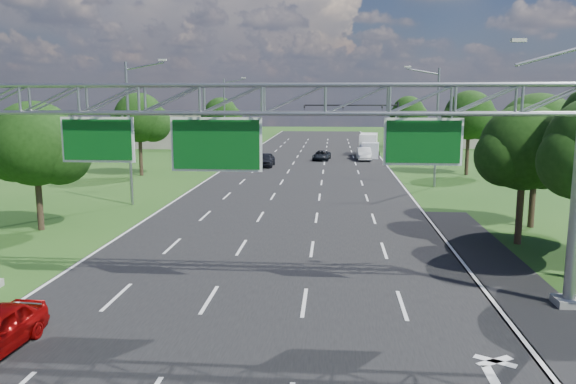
# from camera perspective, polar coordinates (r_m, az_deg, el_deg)

# --- Properties ---
(ground) EXTENTS (220.00, 220.00, 0.00)m
(ground) POSITION_cam_1_polar(r_m,az_deg,el_deg) (39.25, 0.44, -1.54)
(ground) COLOR #1C4414
(ground) RESTS_ON ground
(road) EXTENTS (18.00, 180.00, 0.02)m
(road) POSITION_cam_1_polar(r_m,az_deg,el_deg) (39.25, 0.44, -1.54)
(road) COLOR black
(road) RESTS_ON ground
(road_flare) EXTENTS (3.00, 30.00, 0.02)m
(road_flare) POSITION_cam_1_polar(r_m,az_deg,el_deg) (24.78, 22.02, -8.91)
(road_flare) COLOR black
(road_flare) RESTS_ON ground
(sign_gantry) EXTENTS (23.50, 1.00, 9.56)m
(sign_gantry) POSITION_cam_1_polar(r_m,az_deg,el_deg) (20.57, -2.30, 7.71)
(sign_gantry) COLOR gray
(sign_gantry) RESTS_ON ground
(traffic_signal) EXTENTS (12.21, 0.24, 7.00)m
(traffic_signal) POSITION_cam_1_polar(r_m,az_deg,el_deg) (73.60, 8.33, 7.60)
(traffic_signal) COLOR black
(traffic_signal) RESTS_ON ground
(streetlight_l_near) EXTENTS (2.97, 0.22, 10.16)m
(streetlight_l_near) POSITION_cam_1_polar(r_m,az_deg,el_deg) (40.97, -15.62, 6.45)
(streetlight_l_near) COLOR gray
(streetlight_l_near) RESTS_ON ground
(streetlight_l_far) EXTENTS (2.97, 0.22, 10.16)m
(streetlight_l_far) POSITION_cam_1_polar(r_m,az_deg,el_deg) (74.78, -6.32, 7.99)
(streetlight_l_far) COLOR gray
(streetlight_l_far) RESTS_ON ground
(streetlight_r_mid) EXTENTS (2.97, 0.22, 10.16)m
(streetlight_r_mid) POSITION_cam_1_polar(r_m,az_deg,el_deg) (49.20, 14.67, 6.95)
(streetlight_r_mid) COLOR gray
(streetlight_r_mid) RESTS_ON ground
(tree_verge_la) EXTENTS (5.76, 4.80, 7.40)m
(tree_verge_la) POSITION_cam_1_polar(r_m,az_deg,el_deg) (34.85, -24.14, 4.12)
(tree_verge_la) COLOR #2D2116
(tree_verge_la) RESTS_ON ground
(tree_verge_lb) EXTENTS (5.76, 4.80, 8.06)m
(tree_verge_lb) POSITION_cam_1_polar(r_m,az_deg,el_deg) (56.68, -14.79, 7.08)
(tree_verge_lb) COLOR #2D2116
(tree_verge_lb) RESTS_ON ground
(tree_verge_lc) EXTENTS (5.76, 4.80, 7.62)m
(tree_verge_lc) POSITION_cam_1_polar(r_m,az_deg,el_deg) (80.05, -6.77, 7.65)
(tree_verge_lc) COLOR #2D2116
(tree_verge_lc) RESTS_ON ground
(tree_verge_rd) EXTENTS (5.76, 4.80, 8.28)m
(tree_verge_rd) POSITION_cam_1_polar(r_m,az_deg,el_deg) (58.02, 17.99, 7.20)
(tree_verge_rd) COLOR #2D2116
(tree_verge_rd) RESTS_ON ground
(tree_verge_re) EXTENTS (5.76, 4.80, 7.84)m
(tree_verge_re) POSITION_cam_1_polar(r_m,az_deg,el_deg) (87.22, 12.16, 7.80)
(tree_verge_re) COLOR #2D2116
(tree_verge_re) RESTS_ON ground
(building_left) EXTENTS (14.00, 10.00, 5.00)m
(building_left) POSITION_cam_1_polar(r_m,az_deg,el_deg) (90.04, -11.45, 6.15)
(building_left) COLOR gray
(building_left) RESTS_ON ground
(building_right) EXTENTS (12.00, 9.00, 4.00)m
(building_right) POSITION_cam_1_polar(r_m,az_deg,el_deg) (93.03, 17.87, 5.68)
(building_right) COLOR gray
(building_right) RESTS_ON ground
(car_queue_b) EXTENTS (2.34, 4.35, 1.16)m
(car_queue_b) POSITION_cam_1_polar(r_m,az_deg,el_deg) (68.86, 3.44, 3.73)
(car_queue_b) COLOR black
(car_queue_b) RESTS_ON ground
(car_queue_c) EXTENTS (1.81, 4.43, 1.51)m
(car_queue_c) POSITION_cam_1_polar(r_m,az_deg,el_deg) (62.41, -2.27, 3.29)
(car_queue_c) COLOR black
(car_queue_c) RESTS_ON ground
(car_queue_d) EXTENTS (1.75, 4.69, 1.53)m
(car_queue_d) POSITION_cam_1_polar(r_m,az_deg,el_deg) (69.41, 7.72, 3.86)
(car_queue_d) COLOR silver
(car_queue_d) RESTS_ON ground
(box_truck) EXTENTS (2.73, 7.75, 2.86)m
(box_truck) POSITION_cam_1_polar(r_m,az_deg,el_deg) (74.25, 8.21, 4.69)
(box_truck) COLOR silver
(box_truck) RESTS_ON ground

